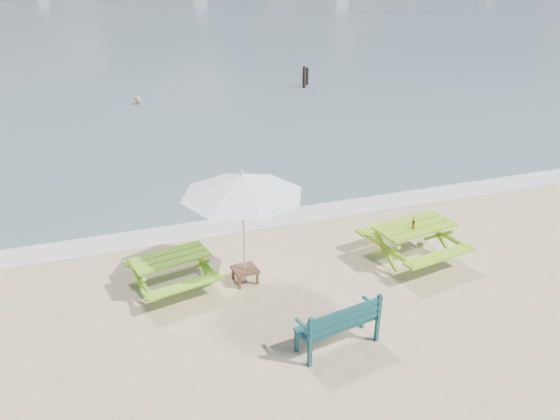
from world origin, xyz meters
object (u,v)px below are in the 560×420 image
object	(u,v)px
side_table	(245,275)
patio_umbrella	(242,184)
picnic_table_right	(413,243)
swimmer	(139,115)
park_bench	(337,332)
beer_bottle	(413,225)
picnic_table_left	(172,273)

from	to	relation	value
side_table	patio_umbrella	distance (m)	1.88
picnic_table_right	swimmer	size ratio (longest dim) A/B	1.22
park_bench	side_table	world-z (taller)	park_bench
patio_umbrella	park_bench	bearing A→B (deg)	-69.42
patio_umbrella	picnic_table_right	bearing A→B (deg)	-4.75
beer_bottle	patio_umbrella	bearing A→B (deg)	173.40
picnic_table_left	picnic_table_right	world-z (taller)	picnic_table_right
picnic_table_left	picnic_table_right	size ratio (longest dim) A/B	0.88
swimmer	patio_umbrella	bearing A→B (deg)	-88.02
patio_umbrella	side_table	bearing A→B (deg)	180.00
picnic_table_right	beer_bottle	distance (m)	0.51
picnic_table_left	park_bench	bearing A→B (deg)	-49.31
picnic_table_left	side_table	distance (m)	1.39
picnic_table_right	beer_bottle	size ratio (longest dim) A/B	8.30
side_table	swimmer	xyz separation A→B (m)	(-0.52, 15.08, -0.64)
beer_bottle	swimmer	world-z (taller)	beer_bottle
park_bench	beer_bottle	world-z (taller)	beer_bottle
park_bench	swimmer	size ratio (longest dim) A/B	0.85
picnic_table_right	patio_umbrella	world-z (taller)	patio_umbrella
park_bench	beer_bottle	bearing A→B (deg)	37.59
picnic_table_right	beer_bottle	bearing A→B (deg)	-139.37
park_bench	side_table	distance (m)	2.50
picnic_table_left	picnic_table_right	xyz separation A→B (m)	(4.87, -0.55, 0.05)
picnic_table_left	swimmer	distance (m)	14.86
patio_umbrella	beer_bottle	bearing A→B (deg)	-6.60
swimmer	park_bench	bearing A→B (deg)	-85.41
swimmer	picnic_table_left	bearing A→B (deg)	-93.21
picnic_table_left	patio_umbrella	distance (m)	2.20
picnic_table_left	swimmer	size ratio (longest dim) A/B	1.07
picnic_table_left	patio_umbrella	size ratio (longest dim) A/B	0.73
picnic_table_left	beer_bottle	distance (m)	4.83
side_table	swimmer	distance (m)	15.10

